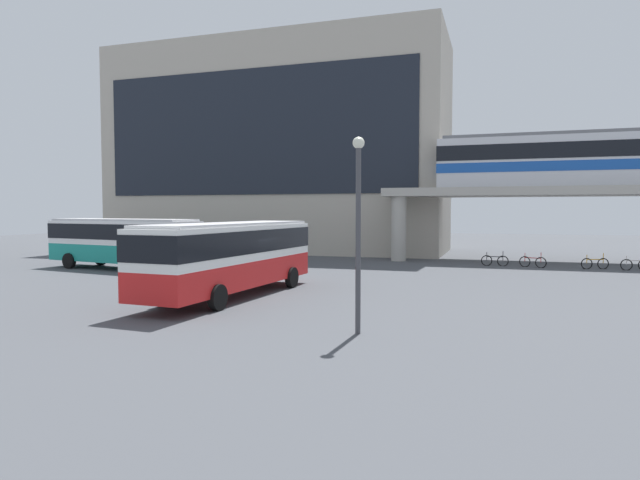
% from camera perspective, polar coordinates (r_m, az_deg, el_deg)
% --- Properties ---
extents(ground_plane, '(120.00, 120.00, 0.00)m').
position_cam_1_polar(ground_plane, '(34.45, -0.30, -3.15)').
color(ground_plane, '#47494F').
extents(station_building, '(31.18, 11.30, 18.95)m').
position_cam_1_polar(station_building, '(52.50, -4.40, 9.35)').
color(station_building, '#B2A899').
rests_on(station_building, ground_plane).
extents(elevated_platform, '(28.73, 5.84, 5.39)m').
position_cam_1_polar(elevated_platform, '(42.91, 26.38, 3.90)').
color(elevated_platform, '#ADA89E').
rests_on(elevated_platform, ground_plane).
extents(train, '(19.33, 2.96, 3.84)m').
position_cam_1_polar(train, '(42.94, 25.29, 7.63)').
color(train, silver).
rests_on(train, elevated_platform).
extents(bus_main, '(3.27, 11.18, 3.22)m').
position_cam_1_polar(bus_main, '(23.93, -9.23, -1.16)').
color(bus_main, red).
rests_on(bus_main, ground_plane).
extents(bus_secondary, '(11.31, 4.31, 3.22)m').
position_cam_1_polar(bus_secondary, '(36.82, -19.87, 0.17)').
color(bus_secondary, teal).
rests_on(bus_secondary, ground_plane).
extents(bicycle_orange, '(1.72, 0.61, 1.04)m').
position_cam_1_polar(bicycle_orange, '(39.16, 26.76, -2.20)').
color(bicycle_orange, black).
rests_on(bicycle_orange, ground_plane).
extents(bicycle_silver, '(1.77, 0.39, 1.04)m').
position_cam_1_polar(bicycle_silver, '(39.47, 30.04, -2.25)').
color(bicycle_silver, black).
rests_on(bicycle_silver, ground_plane).
extents(bicycle_red, '(1.67, 0.75, 1.04)m').
position_cam_1_polar(bicycle_red, '(38.71, 21.32, -2.14)').
color(bicycle_red, black).
rests_on(bicycle_red, ground_plane).
extents(bicycle_black, '(1.79, 0.21, 1.04)m').
position_cam_1_polar(bicycle_black, '(38.87, 17.77, -2.06)').
color(bicycle_black, black).
rests_on(bicycle_black, ground_plane).
extents(pedestrian_at_kerb, '(0.46, 0.47, 1.59)m').
position_cam_1_polar(pedestrian_at_kerb, '(35.00, -1.61, -1.84)').
color(pedestrian_at_kerb, gray).
rests_on(pedestrian_at_kerb, ground_plane).
extents(lamp_post, '(0.36, 0.36, 5.95)m').
position_cam_1_polar(lamp_post, '(16.47, 4.01, 2.35)').
color(lamp_post, '#3F3F44').
rests_on(lamp_post, ground_plane).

